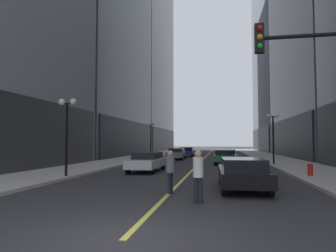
% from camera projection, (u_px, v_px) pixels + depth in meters
% --- Properties ---
extents(ground_plane, '(200.00, 200.00, 0.00)m').
position_uv_depth(ground_plane, '(206.00, 157.00, 40.35)').
color(ground_plane, '#2D2D30').
extents(sidewalk_left, '(4.50, 78.00, 0.15)m').
position_uv_depth(sidewalk_left, '(147.00, 156.00, 41.80)').
color(sidewalk_left, '#ADA8A0').
rests_on(sidewalk_left, ground).
extents(sidewalk_right, '(4.50, 78.00, 0.15)m').
position_uv_depth(sidewalk_right, '(268.00, 157.00, 38.92)').
color(sidewalk_right, '#ADA8A0').
rests_on(sidewalk_right, ground).
extents(lane_centre_stripe, '(0.16, 70.00, 0.01)m').
position_uv_depth(lane_centre_stripe, '(206.00, 157.00, 40.35)').
color(lane_centre_stripe, '#E5D64C').
rests_on(lane_centre_stripe, ground).
extents(building_left_mid, '(15.51, 24.00, 46.84)m').
position_uv_depth(building_left_mid, '(84.00, 1.00, 44.33)').
color(building_left_mid, '#4C515B').
rests_on(building_left_mid, ground).
extents(building_left_far, '(10.66, 26.00, 47.15)m').
position_uv_depth(building_left_far, '(143.00, 51.00, 68.98)').
color(building_left_far, gray).
rests_on(building_left_far, ground).
extents(building_right_far, '(11.34, 26.00, 56.93)m').
position_uv_depth(building_right_far, '(285.00, 21.00, 63.70)').
color(building_right_far, '#4C515B').
rests_on(building_right_far, ground).
extents(car_black, '(2.03, 4.80, 1.32)m').
position_uv_depth(car_black, '(242.00, 172.00, 12.41)').
color(car_black, black).
rests_on(car_black, ground).
extents(car_white, '(1.85, 4.63, 1.32)m').
position_uv_depth(car_white, '(147.00, 161.00, 19.96)').
color(car_white, silver).
rests_on(car_white, ground).
extents(car_green, '(2.06, 4.21, 1.32)m').
position_uv_depth(car_green, '(225.00, 156.00, 26.58)').
color(car_green, '#196038').
rests_on(car_green, ground).
extents(car_grey, '(1.78, 4.76, 1.32)m').
position_uv_depth(car_grey, '(177.00, 153.00, 34.08)').
color(car_grey, slate).
rests_on(car_grey, ground).
extents(car_blue, '(2.01, 4.19, 1.32)m').
position_uv_depth(car_blue, '(187.00, 151.00, 40.68)').
color(car_blue, navy).
rests_on(car_blue, ground).
extents(pedestrian_in_white_shirt, '(0.37, 0.37, 1.74)m').
position_uv_depth(pedestrian_in_white_shirt, '(198.00, 172.00, 9.64)').
color(pedestrian_in_white_shirt, black).
rests_on(pedestrian_in_white_shirt, ground).
extents(pedestrian_in_grey_suit, '(0.42, 0.42, 1.67)m').
position_uv_depth(pedestrian_in_grey_suit, '(170.00, 168.00, 11.44)').
color(pedestrian_in_grey_suit, black).
rests_on(pedestrian_in_grey_suit, ground).
extents(traffic_light_near_right, '(3.43, 0.35, 5.65)m').
position_uv_depth(traffic_light_near_right, '(336.00, 83.00, 8.60)').
color(traffic_light_near_right, black).
rests_on(traffic_light_near_right, ground).
extents(street_lamp_left_near, '(1.06, 0.36, 4.43)m').
position_uv_depth(street_lamp_left_near, '(67.00, 120.00, 16.30)').
color(street_lamp_left_near, black).
rests_on(street_lamp_left_near, ground).
extents(street_lamp_left_far, '(1.06, 0.36, 4.43)m').
position_uv_depth(street_lamp_left_far, '(151.00, 132.00, 36.07)').
color(street_lamp_left_far, black).
rests_on(street_lamp_left_far, ground).
extents(street_lamp_right_mid, '(1.06, 0.36, 4.43)m').
position_uv_depth(street_lamp_right_mid, '(273.00, 127.00, 24.76)').
color(street_lamp_right_mid, black).
rests_on(street_lamp_right_mid, ground).
extents(fire_hydrant_right, '(0.28, 0.28, 0.80)m').
position_uv_depth(fire_hydrant_right, '(310.00, 171.00, 16.29)').
color(fire_hydrant_right, red).
rests_on(fire_hydrant_right, ground).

